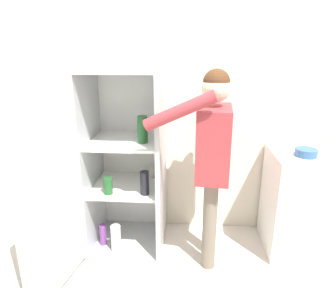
% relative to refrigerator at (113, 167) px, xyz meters
% --- Properties ---
extents(wall_back, '(7.00, 0.06, 2.55)m').
position_rel_refrigerator_xyz_m(wall_back, '(0.25, 0.46, 0.48)').
color(wall_back, beige).
rests_on(wall_back, ground_plane).
extents(refrigerator, '(0.81, 1.27, 1.60)m').
position_rel_refrigerator_xyz_m(refrigerator, '(0.00, 0.00, 0.00)').
color(refrigerator, '#B7BABC').
rests_on(refrigerator, ground_plane).
extents(person, '(0.66, 0.58, 1.61)m').
position_rel_refrigerator_xyz_m(person, '(0.81, -0.10, 0.22)').
color(person, '#726656').
rests_on(person, ground_plane).
extents(counter, '(0.71, 0.56, 0.91)m').
position_rel_refrigerator_xyz_m(counter, '(1.69, 0.13, -0.34)').
color(counter, white).
rests_on(counter, ground_plane).
extents(bowl, '(0.18, 0.18, 0.06)m').
position_rel_refrigerator_xyz_m(bowl, '(1.58, 0.07, 0.15)').
color(bowl, '#335B8E').
rests_on(bowl, counter).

